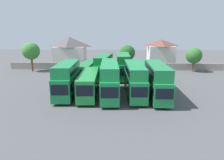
# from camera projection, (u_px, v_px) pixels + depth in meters

# --- Properties ---
(ground) EXTENTS (140.00, 140.00, 0.00)m
(ground) POSITION_uv_depth(u_px,v_px,m) (115.00, 73.00, 49.72)
(ground) COLOR #4C4C4F
(depot_boundary_wall) EXTENTS (56.00, 0.50, 1.80)m
(depot_boundary_wall) POSITION_uv_depth(u_px,v_px,m) (115.00, 66.00, 54.53)
(depot_boundary_wall) COLOR gray
(depot_boundary_wall) RESTS_ON ground
(bus_1) EXTENTS (3.20, 10.41, 5.07)m
(bus_1) POSITION_uv_depth(u_px,v_px,m) (67.00, 78.00, 31.79)
(bus_1) COLOR #178041
(bus_1) RESTS_ON ground
(bus_2) EXTENTS (3.17, 11.59, 3.55)m
(bus_2) POSITION_uv_depth(u_px,v_px,m) (89.00, 83.00, 32.06)
(bus_2) COLOR #218B3A
(bus_2) RESTS_ON ground
(bus_3) EXTENTS (3.19, 12.09, 5.17)m
(bus_3) POSITION_uv_depth(u_px,v_px,m) (109.00, 78.00, 31.44)
(bus_3) COLOR #188541
(bus_3) RESTS_ON ground
(bus_4) EXTENTS (2.96, 11.87, 4.93)m
(bus_4) POSITION_uv_depth(u_px,v_px,m) (134.00, 78.00, 31.91)
(bus_4) COLOR #198241
(bus_4) RESTS_ON ground
(bus_5) EXTENTS (2.64, 11.67, 5.01)m
(bus_5) POSITION_uv_depth(u_px,v_px,m) (157.00, 79.00, 31.10)
(bus_5) COLOR #197E3E
(bus_5) RESTS_ON ground
(bus_6) EXTENTS (2.94, 10.76, 3.26)m
(bus_6) POSITION_uv_depth(u_px,v_px,m) (87.00, 69.00, 44.44)
(bus_6) COLOR #197E39
(bus_6) RESTS_ON ground
(bus_7) EXTENTS (3.44, 11.46, 4.89)m
(bus_7) POSITION_uv_depth(u_px,v_px,m) (104.00, 65.00, 44.18)
(bus_7) COLOR #127B34
(bus_7) RESTS_ON ground
(bus_8) EXTENTS (2.75, 10.67, 5.15)m
(bus_8) POSITION_uv_depth(u_px,v_px,m) (123.00, 65.00, 44.02)
(bus_8) COLOR #197E37
(bus_8) RESTS_ON ground
(bus_9) EXTENTS (3.02, 10.58, 3.38)m
(bus_9) POSITION_uv_depth(u_px,v_px,m) (142.00, 69.00, 44.13)
(bus_9) COLOR #188141
(bus_9) RESTS_ON ground
(house_terrace_left) EXTENTS (9.87, 6.38, 8.31)m
(house_terrace_left) POSITION_uv_depth(u_px,v_px,m) (70.00, 50.00, 63.79)
(house_terrace_left) COLOR silver
(house_terrace_left) RESTS_ON ground
(house_terrace_centre) EXTENTS (7.65, 7.71, 7.61)m
(house_terrace_centre) POSITION_uv_depth(u_px,v_px,m) (161.00, 52.00, 61.66)
(house_terrace_centre) COLOR silver
(house_terrace_centre) RESTS_ON ground
(tree_left_of_lot) EXTENTS (3.91, 3.91, 5.98)m
(tree_left_of_lot) POSITION_uv_depth(u_px,v_px,m) (194.00, 56.00, 51.10)
(tree_left_of_lot) COLOR brown
(tree_left_of_lot) RESTS_ON ground
(tree_behind_wall) EXTENTS (4.23, 4.23, 6.31)m
(tree_behind_wall) POSITION_uv_depth(u_px,v_px,m) (127.00, 53.00, 56.10)
(tree_behind_wall) COLOR brown
(tree_behind_wall) RESTS_ON ground
(tree_right_of_lot) EXTENTS (4.30, 4.30, 7.26)m
(tree_right_of_lot) POSITION_uv_depth(u_px,v_px,m) (31.00, 51.00, 51.51)
(tree_right_of_lot) COLOR brown
(tree_right_of_lot) RESTS_ON ground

